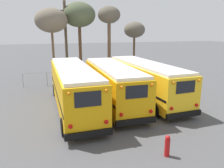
# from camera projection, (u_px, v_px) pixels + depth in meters

# --- Properties ---
(ground_plane) EXTENTS (160.00, 160.00, 0.00)m
(ground_plane) POSITION_uv_depth(u_px,v_px,m) (110.00, 102.00, 17.66)
(ground_plane) COLOR #4C4C4F
(school_bus_0) EXTENTS (2.60, 10.74, 3.18)m
(school_bus_0) POSITION_uv_depth(u_px,v_px,m) (73.00, 86.00, 15.68)
(school_bus_0) COLOR #E5A00C
(school_bus_0) RESTS_ON ground
(school_bus_1) EXTENTS (2.75, 9.75, 3.08)m
(school_bus_1) POSITION_uv_depth(u_px,v_px,m) (113.00, 83.00, 16.74)
(school_bus_1) COLOR #E5A00C
(school_bus_1) RESTS_ON ground
(school_bus_2) EXTENTS (2.90, 10.51, 3.05)m
(school_bus_2) POSITION_uv_depth(u_px,v_px,m) (145.00, 80.00, 18.12)
(school_bus_2) COLOR yellow
(school_bus_2) RESTS_ON ground
(utility_pole) EXTENTS (1.80, 0.30, 8.77)m
(utility_pole) POSITION_uv_depth(u_px,v_px,m) (66.00, 40.00, 24.58)
(utility_pole) COLOR brown
(utility_pole) RESTS_ON ground
(bare_tree_0) EXTENTS (3.39, 3.39, 7.90)m
(bare_tree_0) POSITION_uv_depth(u_px,v_px,m) (51.00, 21.00, 22.76)
(bare_tree_0) COLOR brown
(bare_tree_0) RESTS_ON ground
(bare_tree_1) EXTENTS (2.58, 2.58, 8.31)m
(bare_tree_1) POSITION_uv_depth(u_px,v_px,m) (109.00, 17.00, 24.96)
(bare_tree_1) COLOR brown
(bare_tree_1) RESTS_ON ground
(bare_tree_2) EXTENTS (2.74, 2.74, 6.70)m
(bare_tree_2) POSITION_uv_depth(u_px,v_px,m) (134.00, 30.00, 28.43)
(bare_tree_2) COLOR brown
(bare_tree_2) RESTS_ON ground
(bare_tree_3) EXTENTS (3.70, 3.70, 8.72)m
(bare_tree_3) POSITION_uv_depth(u_px,v_px,m) (79.00, 15.00, 24.67)
(bare_tree_3) COLOR brown
(bare_tree_3) RESTS_ON ground
(fence_line) EXTENTS (14.08, 0.06, 1.42)m
(fence_line) POSITION_uv_depth(u_px,v_px,m) (91.00, 74.00, 24.02)
(fence_line) COLOR #939399
(fence_line) RESTS_ON ground
(fire_hydrant) EXTENTS (0.24, 0.24, 1.03)m
(fire_hydrant) POSITION_uv_depth(u_px,v_px,m) (167.00, 146.00, 9.97)
(fire_hydrant) COLOR #B21414
(fire_hydrant) RESTS_ON ground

